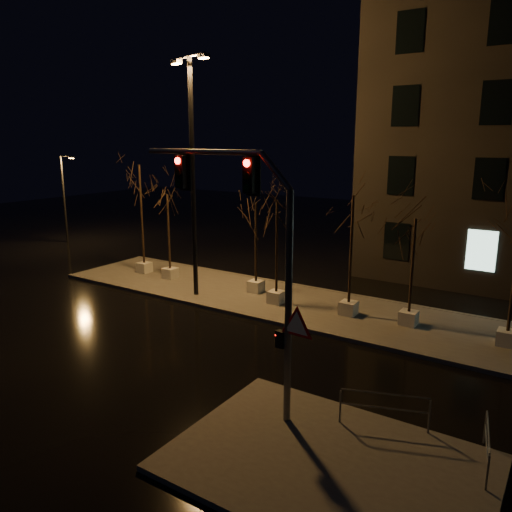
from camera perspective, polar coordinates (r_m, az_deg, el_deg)
The scene contains 14 objects.
ground at distance 18.65m, azimuth -8.59°, elevation -9.81°, with size 90.00×90.00×0.00m, color black.
median at distance 23.13m, azimuth 1.33°, elevation -4.86°, with size 22.00×5.00×0.15m, color #4B4843.
sidewalk_corner at distance 12.35m, azimuth 8.20°, elevation -22.38°, with size 7.00×5.00×0.15m, color #4B4843.
tree_0 at distance 27.19m, azimuth -13.09°, elevation 7.43°, with size 1.80×1.80×5.97m.
tree_1 at distance 25.83m, azimuth -10.04°, elevation 4.82°, with size 1.80×1.80×4.51m.
tree_2 at distance 23.07m, azimuth -0.02°, elevation 3.76°, with size 1.80×1.80×4.36m.
tree_3 at distance 21.41m, azimuth 2.41°, elevation 3.71°, with size 1.80×1.80×4.70m.
tree_4 at distance 20.26m, azimuth 10.94°, elevation 3.75°, with size 1.80×1.80×5.08m.
tree_5 at distance 19.78m, azimuth 17.61°, elevation 1.43°, with size 1.80×1.80×4.31m.
traffic_signal_mast at distance 12.56m, azimuth -0.41°, elevation 1.28°, with size 5.59×0.54×6.84m.
streetlight_main at distance 22.59m, azimuth -7.28°, elevation 10.56°, with size 2.60×1.03×10.56m.
streetlight_far at distance 38.07m, azimuth -21.02°, elevation 6.49°, with size 1.20×0.43×6.15m.
guard_rail_a at distance 13.37m, azimuth 14.45°, elevation -16.17°, with size 2.09×0.78×0.95m.
guard_rail_b at distance 12.82m, azimuth 24.89°, elevation -18.78°, with size 0.37×1.79×0.86m.
Camera 1 is at (11.56, -12.72, 7.23)m, focal length 35.00 mm.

